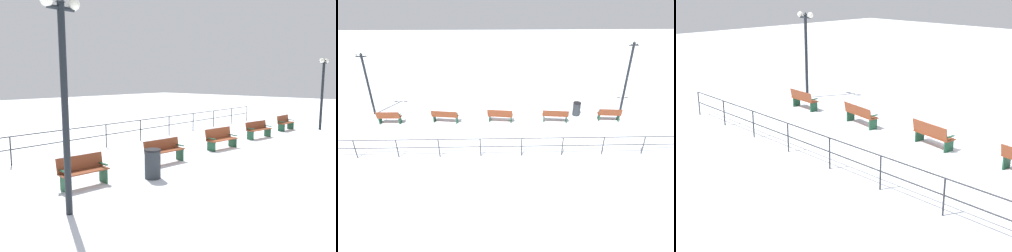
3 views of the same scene
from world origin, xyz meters
TOP-DOWN VIEW (x-y plane):
  - ground_plane at (0.00, 0.00)m, footprint 80.00×80.00m
  - bench_third at (0.05, 0.01)m, footprint 0.78×1.67m
  - bench_fourth at (0.02, 3.56)m, footprint 0.72×1.74m
  - bench_fifth at (-0.04, 7.09)m, footprint 0.52×1.47m
  - lamppost_middle at (1.47, 8.66)m, footprint 0.28×1.03m
  - waterfront_railing at (-3.94, 0.00)m, footprint 0.05×19.16m

SIDE VIEW (x-z plane):
  - ground_plane at x=0.00m, z-range 0.00..0.00m
  - bench_third at x=0.05m, z-range 0.01..0.91m
  - bench_fifth at x=-0.04m, z-range 0.02..0.90m
  - bench_fourth at x=0.02m, z-range 0.04..0.90m
  - waterfront_railing at x=-3.94m, z-range 0.19..1.24m
  - lamppost_middle at x=1.47m, z-range 0.69..4.92m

